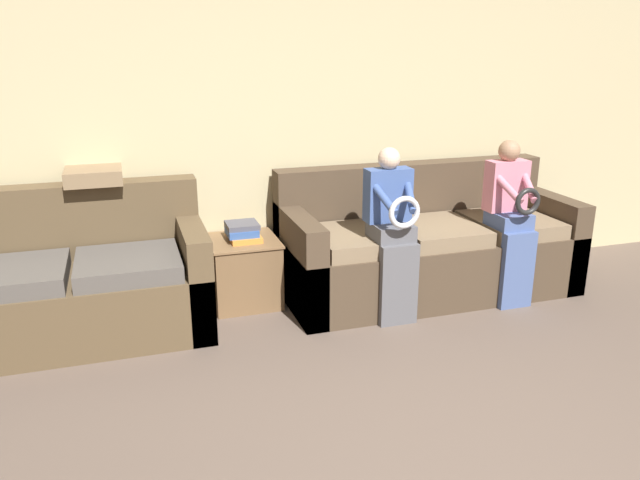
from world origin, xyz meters
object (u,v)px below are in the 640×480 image
object	(u,v)px
child_right_seated	(511,216)
throw_pillow	(94,175)
book_stack	(243,232)
couch_side	(75,285)
couch_main	(426,248)
side_shelf	(244,270)
child_left_seated	(393,229)

from	to	relation	value
child_right_seated	throw_pillow	world-z (taller)	child_right_seated
child_right_seated	book_stack	distance (m)	1.95
couch_side	couch_main	bearing A→B (deg)	-0.32
couch_main	book_stack	bearing A→B (deg)	172.56
side_shelf	throw_pillow	bearing A→B (deg)	172.92
child_left_seated	side_shelf	xyz separation A→B (m)	(-0.93, 0.56, -0.40)
couch_main	child_left_seated	distance (m)	0.68
couch_side	child_left_seated	world-z (taller)	child_left_seated
couch_side	throw_pillow	size ratio (longest dim) A/B	4.60
couch_side	book_stack	world-z (taller)	couch_side
couch_side	side_shelf	size ratio (longest dim) A/B	3.27
side_shelf	couch_side	bearing A→B (deg)	-171.72
couch_main	book_stack	distance (m)	1.43
child_right_seated	throw_pillow	size ratio (longest dim) A/B	3.25
child_left_seated	book_stack	xyz separation A→B (m)	(-0.93, 0.56, -0.10)
couch_side	child_left_seated	xyz separation A→B (m)	(2.08, -0.40, 0.31)
book_stack	child_right_seated	bearing A→B (deg)	-16.75
side_shelf	couch_main	bearing A→B (deg)	-7.42
child_left_seated	side_shelf	world-z (taller)	child_left_seated
couch_main	child_left_seated	size ratio (longest dim) A/B	1.87
child_right_seated	book_stack	world-z (taller)	child_right_seated
couch_main	couch_side	size ratio (longest dim) A/B	1.32
couch_main	throw_pillow	world-z (taller)	throw_pillow
child_left_seated	child_right_seated	xyz separation A→B (m)	(0.94, 0.00, 0.01)
child_left_seated	throw_pillow	distance (m)	2.06
side_shelf	book_stack	xyz separation A→B (m)	(0.00, 0.00, 0.30)
couch_main	side_shelf	size ratio (longest dim) A/B	4.30
couch_main	side_shelf	xyz separation A→B (m)	(-1.40, 0.18, -0.09)
couch_main	child_left_seated	xyz separation A→B (m)	(-0.47, -0.38, 0.31)
couch_side	throw_pillow	xyz separation A→B (m)	(0.18, 0.29, 0.67)
couch_side	throw_pillow	distance (m)	0.75
child_right_seated	side_shelf	xyz separation A→B (m)	(-1.87, 0.56, -0.40)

